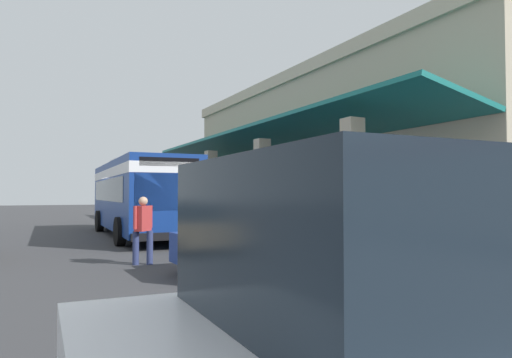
% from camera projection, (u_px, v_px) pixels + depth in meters
% --- Properties ---
extents(ground, '(120.00, 120.00, 0.00)m').
position_uv_depth(ground, '(283.00, 228.00, 24.16)').
color(ground, '#38383A').
extents(curb_strip, '(29.07, 0.50, 0.12)m').
position_uv_depth(curb_strip, '(212.00, 231.00, 21.74)').
color(curb_strip, '#9E998E').
rests_on(curb_strip, ground).
extents(plaza_building, '(24.53, 14.73, 8.08)m').
position_uv_depth(plaza_building, '(372.00, 154.00, 26.15)').
color(plaza_building, '#B2A88E').
rests_on(plaza_building, ground).
extents(transit_bus, '(11.29, 3.09, 3.34)m').
position_uv_depth(transit_bus, '(138.00, 192.00, 19.90)').
color(transit_bus, navy).
rests_on(transit_bus, ground).
extents(parked_suv_white, '(2.80, 4.85, 1.97)m').
position_uv_depth(parked_suv_white, '(495.00, 325.00, 2.75)').
color(parked_suv_white, silver).
rests_on(parked_suv_white, ground).
extents(parked_sedan_blue, '(2.51, 4.44, 1.47)m').
position_uv_depth(parked_sedan_blue, '(271.00, 239.00, 10.69)').
color(parked_sedan_blue, navy).
rests_on(parked_sedan_blue, ground).
extents(pedestrian, '(0.51, 0.57, 1.72)m').
position_uv_depth(pedestrian, '(143.00, 226.00, 11.78)').
color(pedestrian, navy).
rests_on(pedestrian, ground).
extents(potted_palm, '(1.81, 2.15, 3.13)m').
position_uv_depth(potted_palm, '(200.00, 211.00, 27.33)').
color(potted_palm, brown).
rests_on(potted_palm, ground).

